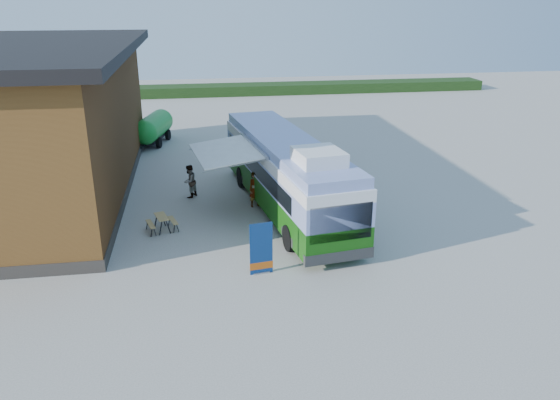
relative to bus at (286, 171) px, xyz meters
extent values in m
plane|color=#BCB7AD|center=(-1.25, -5.18, -1.93)|extent=(100.00, 100.00, 0.00)
cube|color=brown|center=(-11.75, 4.82, 1.57)|extent=(8.00, 20.00, 7.00)
cube|color=black|center=(-11.75, 4.82, 5.32)|extent=(9.60, 21.20, 0.50)
cube|color=#332D28|center=(-11.75, 4.82, -1.68)|extent=(8.10, 20.10, 0.50)
cube|color=#264419|center=(6.75, 32.82, -1.43)|extent=(40.00, 3.00, 1.00)
cube|color=#1D6510|center=(-0.01, 0.08, -0.95)|extent=(4.63, 13.34, 1.20)
cube|color=#8799D3|center=(-0.01, 0.08, 0.14)|extent=(4.63, 13.34, 0.98)
cube|color=black|center=(-1.43, 0.42, 0.14)|extent=(1.65, 10.79, 0.76)
cube|color=black|center=(1.25, 0.82, 0.14)|extent=(1.65, 10.79, 0.76)
cube|color=white|center=(-0.01, 0.08, 0.88)|extent=(4.63, 13.34, 0.49)
cube|color=#8799D3|center=(-0.01, 0.08, 1.34)|extent=(4.43, 13.10, 0.44)
cube|color=white|center=(0.60, -4.02, 1.83)|extent=(2.02, 2.20, 0.55)
cube|color=black|center=(0.95, -6.36, -0.02)|extent=(2.44, 0.42, 1.42)
cube|color=#2D2D2D|center=(0.94, -6.31, -1.38)|extent=(2.77, 0.61, 0.44)
cube|color=#2D2D2D|center=(-0.97, 6.47, -1.38)|extent=(2.77, 0.61, 0.44)
cylinder|color=black|center=(-0.60, -4.42, -1.38)|extent=(0.48, 1.13, 1.09)
cylinder|color=black|center=(1.86, -4.05, -1.38)|extent=(0.48, 1.13, 1.09)
cylinder|color=black|center=(-1.80, 3.67, -1.38)|extent=(0.48, 1.13, 1.09)
cylinder|color=black|center=(0.65, 4.04, -1.38)|extent=(0.48, 1.13, 1.09)
cube|color=white|center=(-2.81, 0.31, 0.98)|extent=(3.34, 4.73, 0.34)
cube|color=#A5A8AD|center=(-1.46, 0.51, 1.18)|extent=(0.84, 4.64, 0.15)
cylinder|color=#A5A8AD|center=(-2.53, -1.56, 0.88)|extent=(2.80, 0.47, 0.35)
cylinder|color=#A5A8AD|center=(-3.09, 2.18, 0.88)|extent=(2.80, 0.47, 0.35)
cube|color=navy|center=(-1.97, -6.19, -0.92)|extent=(0.86, 0.16, 2.02)
cube|color=#C35212|center=(-1.97, -6.19, -1.60)|extent=(0.88, 0.17, 0.28)
cube|color=#A5A8AD|center=(-1.97, -6.19, -1.90)|extent=(0.63, 0.27, 0.06)
cylinder|color=#A5A8AD|center=(-1.97, -6.17, -0.92)|extent=(0.03, 0.03, 2.02)
cube|color=tan|center=(-5.78, -1.63, -1.25)|extent=(0.73, 1.16, 0.04)
cube|color=tan|center=(-6.25, -1.77, -1.52)|extent=(0.51, 1.10, 0.03)
cube|color=tan|center=(-5.30, -1.50, -1.52)|extent=(0.51, 1.10, 0.03)
cube|color=black|center=(-5.81, -2.11, -1.60)|extent=(0.06, 0.06, 0.66)
cube|color=black|center=(-5.50, -2.02, -1.60)|extent=(0.06, 0.06, 0.66)
cube|color=black|center=(-6.06, -1.24, -1.60)|extent=(0.06, 0.06, 0.66)
cube|color=black|center=(-5.75, -1.16, -1.60)|extent=(0.06, 0.06, 0.66)
imported|color=#999999|center=(-1.42, 0.67, -1.05)|extent=(0.74, 0.60, 1.75)
imported|color=#999999|center=(-4.56, 2.50, -1.08)|extent=(1.00, 1.04, 1.69)
cylinder|color=green|center=(-6.95, 13.71, -0.70)|extent=(2.46, 3.91, 1.63)
sphere|color=green|center=(-7.38, 11.95, -0.70)|extent=(1.63, 1.63, 1.63)
sphere|color=green|center=(-6.51, 15.47, -0.70)|extent=(1.63, 1.63, 1.63)
cube|color=black|center=(-6.95, 13.71, -1.43)|extent=(1.97, 3.96, 0.18)
cube|color=black|center=(-7.51, 11.42, -1.47)|extent=(0.37, 1.08, 0.09)
cylinder|color=black|center=(-7.83, 12.81, -1.56)|extent=(0.39, 0.76, 0.73)
cylinder|color=black|center=(-6.59, 12.50, -1.56)|extent=(0.39, 0.76, 0.73)
cylinder|color=black|center=(-7.30, 14.92, -1.56)|extent=(0.39, 0.76, 0.73)
cylinder|color=black|center=(-6.07, 14.62, -1.56)|extent=(0.39, 0.76, 0.73)
camera|label=1|loc=(-4.09, -24.06, 7.75)|focal=35.00mm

